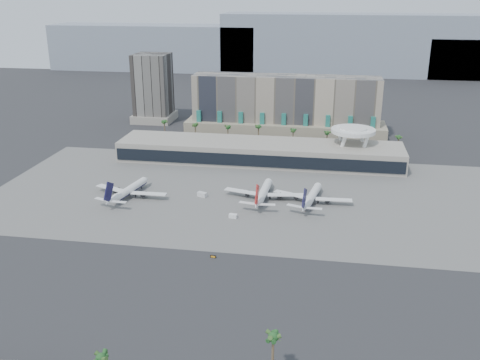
% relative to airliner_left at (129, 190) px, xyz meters
% --- Properties ---
extents(ground, '(900.00, 900.00, 0.00)m').
position_rel_airliner_left_xyz_m(ground, '(57.37, -41.51, -3.58)').
color(ground, '#232326').
rests_on(ground, ground).
extents(apron_pad, '(260.00, 130.00, 0.06)m').
position_rel_airliner_left_xyz_m(apron_pad, '(57.37, 13.49, -3.55)').
color(apron_pad, '#5B5B59').
rests_on(apron_pad, ground).
extents(mountain_ridge, '(680.00, 60.00, 70.00)m').
position_rel_airliner_left_xyz_m(mountain_ridge, '(85.24, 428.49, 26.31)').
color(mountain_ridge, gray).
rests_on(mountain_ridge, ground).
extents(hotel, '(140.00, 30.00, 42.00)m').
position_rel_airliner_left_xyz_m(hotel, '(67.37, 132.90, 13.23)').
color(hotel, tan).
rests_on(hotel, ground).
extents(office_tower, '(30.00, 30.00, 52.00)m').
position_rel_airliner_left_xyz_m(office_tower, '(-37.63, 158.49, 19.36)').
color(office_tower, black).
rests_on(office_tower, ground).
extents(terminal, '(170.00, 32.50, 14.50)m').
position_rel_airliner_left_xyz_m(terminal, '(57.37, 68.32, 2.93)').
color(terminal, '#A19C8D').
rests_on(terminal, ground).
extents(saucer_structure, '(26.00, 26.00, 21.89)m').
position_rel_airliner_left_xyz_m(saucer_structure, '(112.37, 74.49, 14.87)').
color(saucer_structure, white).
rests_on(saucer_structure, ground).
extents(palm_row, '(157.80, 2.80, 13.10)m').
position_rel_airliner_left_xyz_m(palm_row, '(64.37, 103.49, 6.91)').
color(palm_row, brown).
rests_on(palm_row, ground).
extents(airliner_left, '(39.27, 40.79, 14.20)m').
position_rel_airliner_left_xyz_m(airliner_left, '(0.00, 0.00, 0.00)').
color(airliner_left, white).
rests_on(airliner_left, ground).
extents(airliner_centre, '(40.74, 42.00, 14.49)m').
position_rel_airliner_left_xyz_m(airliner_centre, '(67.31, 7.81, 0.07)').
color(airliner_centre, white).
rests_on(airliner_centre, ground).
extents(airliner_right, '(38.84, 40.31, 14.01)m').
position_rel_airliner_left_xyz_m(airliner_right, '(91.25, 6.85, -0.05)').
color(airliner_right, white).
rests_on(airliner_right, ground).
extents(service_vehicle_a, '(5.33, 3.98, 2.35)m').
position_rel_airliner_left_xyz_m(service_vehicle_a, '(36.36, 6.21, -2.41)').
color(service_vehicle_a, silver).
rests_on(service_vehicle_a, ground).
extents(service_vehicle_b, '(3.89, 2.54, 1.88)m').
position_rel_airliner_left_xyz_m(service_vehicle_b, '(56.36, -17.19, -2.64)').
color(service_vehicle_b, white).
rests_on(service_vehicle_b, ground).
extents(taxiway_sign, '(2.40, 0.50, 1.08)m').
position_rel_airliner_left_xyz_m(taxiway_sign, '(55.37, -56.25, -3.05)').
color(taxiway_sign, black).
rests_on(taxiway_sign, ground).
extents(near_palm_b, '(6.00, 6.00, 14.92)m').
position_rel_airliner_left_xyz_m(near_palm_b, '(85.48, -120.92, 8.43)').
color(near_palm_b, brown).
rests_on(near_palm_b, ground).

